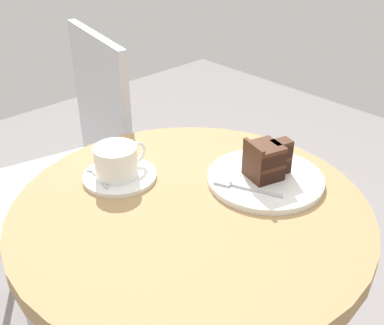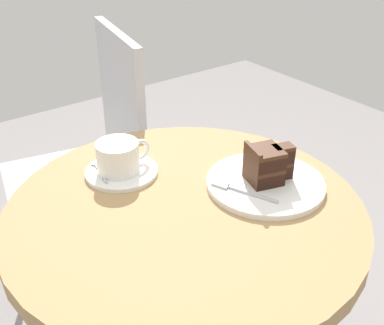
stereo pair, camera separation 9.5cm
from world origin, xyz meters
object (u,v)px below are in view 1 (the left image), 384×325
teaspoon (96,175)px  cake_slice (266,160)px  coffee_cup (117,160)px  fork (240,186)px  cafe_chair (78,160)px  saucer (120,176)px  napkin (281,178)px  cake_plate (265,179)px

teaspoon → cake_slice: cake_slice is taller
coffee_cup → cake_slice: cake_slice is taller
teaspoon → fork: 0.29m
teaspoon → cake_slice: 0.34m
cake_slice → cafe_chair: size_ratio=0.11×
saucer → cafe_chair: size_ratio=0.17×
coffee_cup → fork: size_ratio=0.90×
coffee_cup → teaspoon: 0.05m
cafe_chair → saucer: bearing=-6.5°
coffee_cup → cafe_chair: (0.14, 0.43, -0.23)m
saucer → cafe_chair: bearing=71.9°
teaspoon → fork: fork is taller
teaspoon → napkin: size_ratio=0.57×
fork → cake_plate: bearing=-118.8°
cake_plate → teaspoon: bearing=135.3°
teaspoon → fork: (0.17, -0.23, 0.00)m
teaspoon → fork: bearing=-131.0°
cake_plate → coffee_cup: bearing=134.4°
saucer → coffee_cup: 0.04m
coffee_cup → cafe_chair: 0.51m
coffee_cup → napkin: (0.24, -0.23, -0.04)m
teaspoon → cake_plate: teaspoon is taller
saucer → fork: bearing=-55.9°
cake_plate → fork: fork is taller
fork → napkin: fork is taller
napkin → cafe_chair: bearing=98.2°
cake_slice → napkin: (0.03, -0.02, -0.05)m
fork → napkin: bearing=-126.5°
saucer → cake_slice: cake_slice is taller
saucer → cake_slice: size_ratio=1.51×
cafe_chair → napkin: bearing=19.8°
teaspoon → cake_slice: size_ratio=0.93×
teaspoon → cake_plate: bearing=-122.8°
cake_slice → fork: cake_slice is taller
napkin → teaspoon: bearing=136.6°
cake_slice → napkin: cake_slice is taller
napkin → cake_slice: bearing=145.8°
cake_slice → cake_plate: bearing=-124.3°
saucer → cake_plate: cake_plate is taller
saucer → teaspoon: size_ratio=1.63×
teaspoon → cafe_chair: (0.18, 0.40, -0.20)m
fork → cafe_chair: bearing=-21.8°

